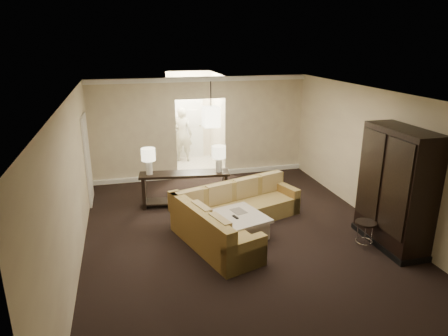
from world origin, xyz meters
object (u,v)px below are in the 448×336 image
object	(u,v)px
armoire	(396,191)
sectional_sofa	(233,216)
drink_table	(365,229)
console_table	(185,186)
coffee_table	(236,225)
person	(182,132)

from	to	relation	value
armoire	sectional_sofa	bearing A→B (deg)	155.24
sectional_sofa	drink_table	world-z (taller)	sectional_sofa
console_table	coffee_table	bearing A→B (deg)	-60.58
armoire	person	distance (m)	7.11
console_table	person	size ratio (longest dim) A/B	1.11
sectional_sofa	drink_table	xyz separation A→B (m)	(2.26, -1.22, 0.02)
console_table	drink_table	bearing A→B (deg)	-35.94
person	drink_table	bearing A→B (deg)	133.60
coffee_table	console_table	world-z (taller)	console_table
armoire	drink_table	size ratio (longest dim) A/B	4.64
sectional_sofa	console_table	world-z (taller)	sectional_sofa
coffee_table	person	xyz separation A→B (m)	(-0.23, 5.39, 0.74)
sectional_sofa	coffee_table	world-z (taller)	sectional_sofa
coffee_table	sectional_sofa	bearing A→B (deg)	91.43
armoire	drink_table	xyz separation A→B (m)	(-0.51, 0.05, -0.74)
drink_table	console_table	bearing A→B (deg)	136.88
console_table	drink_table	size ratio (longest dim) A/B	4.33
console_table	armoire	distance (m)	4.55
sectional_sofa	coffee_table	size ratio (longest dim) A/B	2.22
person	armoire	bearing A→B (deg)	137.24
armoire	person	xyz separation A→B (m)	(-2.98, 6.45, -0.13)
armoire	person	bearing A→B (deg)	114.82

